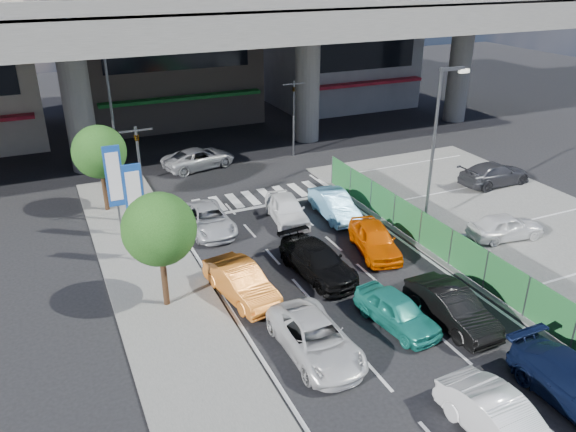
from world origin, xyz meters
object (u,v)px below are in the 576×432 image
traffic_light_right (294,100)px  street_lamp_left (114,108)px  sedan_white_mid_left (316,339)px  crossing_wagon_silver (199,158)px  hatch_white_back_mid (503,423)px  sedan_black_mid (318,261)px  tree_near (159,230)px  traffic_cone (428,230)px  sedan_white_front_mid (287,209)px  tree_far (99,152)px  taxi_orange_left (241,282)px  hatch_black_mid_right (452,307)px  taxi_teal_mid (397,311)px  signboard_near (135,200)px  wagon_silver_front_left (208,219)px  parked_sedan_dgrey (494,174)px  street_lamp_right (438,135)px  kei_truck_front_right (334,205)px  parked_sedan_white (506,226)px  traffic_light_left (138,152)px  signboard_far (114,179)px  taxi_orange_right (375,239)px

traffic_light_right → street_lamp_left: 11.90m
sedan_white_mid_left → crossing_wagon_silver: (1.75, 20.32, 0.03)m
hatch_white_back_mid → sedan_black_mid: hatch_white_back_mid is taller
tree_near → traffic_cone: (13.21, 0.72, -3.00)m
traffic_light_right → sedan_white_front_mid: (-4.90, -9.72, -3.25)m
tree_far → crossing_wagon_silver: tree_far is taller
tree_near → taxi_orange_left: tree_near is taller
hatch_black_mid_right → sedan_black_mid: size_ratio=0.92×
taxi_teal_mid → traffic_cone: taxi_teal_mid is taller
signboard_near → wagon_silver_front_left: (3.75, 1.93, -2.46)m
taxi_teal_mid → parked_sedan_dgrey: (13.62, 9.62, 0.10)m
street_lamp_right → street_lamp_left: size_ratio=1.00×
traffic_light_right → street_lamp_left: bearing=-175.2°
street_lamp_right → taxi_orange_left: bearing=-167.0°
street_lamp_left → taxi_orange_left: street_lamp_left is taller
signboard_near → sedan_white_mid_left: signboard_near is taller
kei_truck_front_right → parked_sedan_dgrey: 11.03m
tree_far → sedan_white_front_mid: 10.25m
sedan_white_mid_left → taxi_teal_mid: (3.53, 0.26, 0.00)m
street_lamp_right → sedan_black_mid: 8.92m
street_lamp_left → sedan_white_mid_left: street_lamp_left is taller
tree_near → hatch_black_mid_right: tree_near is taller
traffic_cone → sedan_white_front_mid: bearing=140.8°
sedan_white_front_mid → taxi_orange_left: bearing=-120.4°
kei_truck_front_right → crossing_wagon_silver: kei_truck_front_right is taller
kei_truck_front_right → crossing_wagon_silver: bearing=117.1°
wagon_silver_front_left → sedan_black_mid: bearing=-63.9°
street_lamp_right → traffic_cone: (-0.97, -1.28, -4.39)m
taxi_orange_left → crossing_wagon_silver: size_ratio=0.87×
tree_near → taxi_teal_mid: tree_near is taller
tree_far → hatch_black_mid_right: tree_far is taller
wagon_silver_front_left → parked_sedan_white: parked_sedan_white is taller
crossing_wagon_silver → street_lamp_right: bearing=-160.7°
tree_near → hatch_white_back_mid: tree_near is taller
traffic_light_left → taxi_orange_left: bearing=-76.1°
crossing_wagon_silver → hatch_black_mid_right: bearing=177.1°
hatch_black_mid_right → crossing_wagon_silver: size_ratio=0.87×
parked_sedan_white → traffic_cone: parked_sedan_white is taller
sedan_white_mid_left → wagon_silver_front_left: 11.01m
wagon_silver_front_left → kei_truck_front_right: 6.69m
kei_truck_front_right → sedan_white_mid_left: bearing=-117.5°
traffic_light_left → taxi_teal_mid: 14.85m
traffic_light_right → traffic_light_left: bearing=-149.1°
hatch_white_back_mid → parked_sedan_white: size_ratio=1.12×
crossing_wagon_silver → parked_sedan_white: size_ratio=1.28×
tree_near → wagon_silver_front_left: (3.55, 5.93, -2.78)m
signboard_far → taxi_orange_right: 12.61m
tree_near → sedan_white_front_mid: 9.64m
street_lamp_right → tree_far: 17.27m
taxi_teal_mid → crossing_wagon_silver: 20.14m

